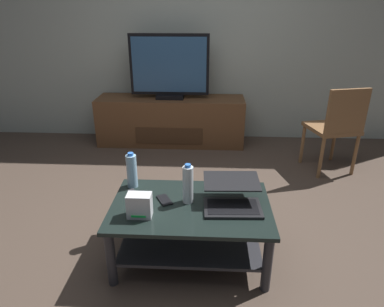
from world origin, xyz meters
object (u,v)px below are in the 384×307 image
Objects in this scene: coffee_table at (191,221)px; television at (169,68)px; dining_chair at (337,125)px; tv_remote at (136,195)px; router_box at (139,205)px; laptop at (232,197)px; cell_phone at (164,200)px; water_bottle_near at (132,171)px; media_cabinet at (171,121)px; water_bottle_far at (188,184)px.

television is (-0.37, 2.14, 0.66)m from coffee_table.
tv_remote is at bearing -143.48° from dining_chair.
tv_remote is (-0.08, 0.24, -0.07)m from router_box.
router_box is at bearing -164.55° from laptop.
dining_chair reaches higher than cell_phone.
water_bottle_near is at bearing 69.81° from tv_remote.
television is 1.96m from water_bottle_near.
coffee_table is 2.20m from media_cabinet.
water_bottle_near reaches higher than router_box.
router_box reaches higher than laptop.
media_cabinet is 0.66m from television.
coffee_table is at bearing -53.10° from tv_remote.
dining_chair is 2.21m from tv_remote.
laptop reaches higher than tv_remote.
cell_phone is at bearing 176.29° from laptop.
coffee_table is 0.23m from cell_phone.
dining_chair is (1.77, -0.76, 0.23)m from media_cabinet.
television is 3.40× the size of water_bottle_far.
television is at bearing -90.00° from media_cabinet.
television reaches higher than dining_chair.
water_bottle_far is (-1.42, -1.37, 0.03)m from dining_chair.
water_bottle_near is at bearing 162.84° from laptop.
water_bottle_far is at bearing -80.58° from television.
water_bottle_near is (-0.70, 0.22, 0.06)m from laptop.
dining_chair reaches higher than media_cabinet.
television is 1.96m from dining_chair.
router_box is 1.10× the size of cell_phone.
dining_chair is 3.46× the size of water_bottle_near.
cell_phone is at bearing -84.81° from television.
laptop is at bearing -4.85° from water_bottle_far.
laptop is 2.73× the size of cell_phone.
laptop is at bearing 15.45° from router_box.
water_bottle_near is at bearing -91.84° from media_cabinet.
laptop is 0.45m from cell_phone.
television is at bearing 91.57° from router_box.
water_bottle_near reaches higher than coffee_table.
media_cabinet is 2.25m from laptop.
dining_chair is at bearing 51.06° from laptop.
dining_chair reaches higher than coffee_table.
television is at bearing 49.78° from tv_remote.
water_bottle_near is 0.45m from water_bottle_far.
router_box is 0.26m from tv_remote.
coffee_table is 1.15× the size of dining_chair.
television reaches higher than media_cabinet.
cell_phone is (-0.18, 0.04, 0.13)m from coffee_table.
water_bottle_far is at bearing -48.27° from tv_remote.
television is 3.56× the size of water_bottle_near.
water_bottle_near reaches higher than laptop.
cell_phone is 0.21m from tv_remote.
coffee_table is 6.53× the size of tv_remote.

